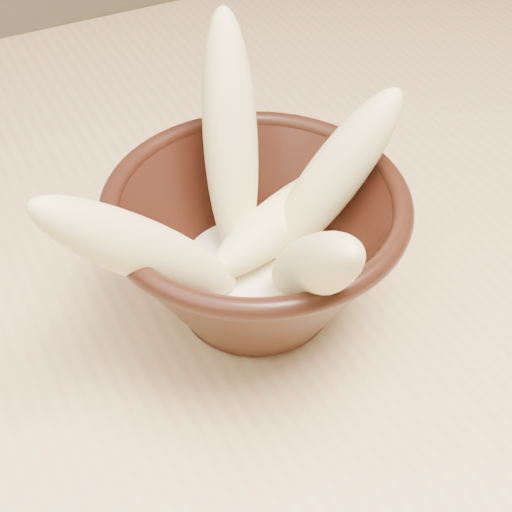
{
  "coord_description": "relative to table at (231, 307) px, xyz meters",
  "views": [
    {
      "loc": [
        -0.17,
        -0.36,
        1.11
      ],
      "look_at": [
        -0.02,
        -0.07,
        0.8
      ],
      "focal_mm": 50.0,
      "sensor_mm": 36.0,
      "label": 1
    }
  ],
  "objects": [
    {
      "name": "table",
      "position": [
        0.0,
        0.0,
        0.0
      ],
      "size": [
        1.2,
        0.8,
        0.75
      ],
      "color": "tan",
      "rests_on": "ground"
    },
    {
      "name": "bowl",
      "position": [
        -0.02,
        -0.07,
        0.14
      ],
      "size": [
        0.18,
        0.18,
        0.1
      ],
      "rotation": [
        0.0,
        0.0,
        0.38
      ],
      "color": "black",
      "rests_on": "table"
    },
    {
      "name": "milk_puddle",
      "position": [
        -0.02,
        -0.07,
        0.11
      ],
      "size": [
        0.1,
        0.1,
        0.01
      ],
      "primitive_type": "cylinder",
      "color": "#F8E8C8",
      "rests_on": "bowl"
    },
    {
      "name": "banana_upright",
      "position": [
        -0.01,
        -0.03,
        0.19
      ],
      "size": [
        0.07,
        0.11,
        0.16
      ],
      "primitive_type": "ellipsoid",
      "rotation": [
        0.47,
        0.0,
        2.77
      ],
      "color": "#E6D988",
      "rests_on": "bowl"
    },
    {
      "name": "banana_left",
      "position": [
        -0.09,
        -0.08,
        0.17
      ],
      "size": [
        0.13,
        0.04,
        0.14
      ],
      "primitive_type": "ellipsoid",
      "rotation": [
        0.76,
        0.0,
        -1.49
      ],
      "color": "#E6D988",
      "rests_on": "bowl"
    },
    {
      "name": "banana_right",
      "position": [
        0.04,
        -0.08,
        0.17
      ],
      "size": [
        0.11,
        0.05,
        0.13
      ],
      "primitive_type": "ellipsoid",
      "rotation": [
        0.6,
        0.0,
        1.42
      ],
      "color": "#E6D988",
      "rests_on": "bowl"
    },
    {
      "name": "banana_across",
      "position": [
        0.01,
        -0.06,
        0.14
      ],
      "size": [
        0.14,
        0.07,
        0.04
      ],
      "primitive_type": "ellipsoid",
      "rotation": [
        1.5,
        0.0,
        1.89
      ],
      "color": "#E6D988",
      "rests_on": "bowl"
    },
    {
      "name": "banana_front",
      "position": [
        -0.01,
        -0.14,
        0.17
      ],
      "size": [
        0.06,
        0.13,
        0.13
      ],
      "primitive_type": "ellipsoid",
      "rotation": [
        0.72,
        0.0,
        -0.22
      ],
      "color": "#E6D988",
      "rests_on": "bowl"
    }
  ]
}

